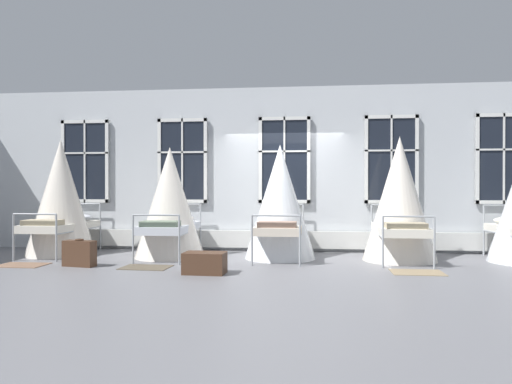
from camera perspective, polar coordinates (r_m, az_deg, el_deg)
name	(u,v)px	position (r m, az deg, el deg)	size (l,w,h in m)	color
ground	(282,259)	(9.08, 3.08, -7.97)	(26.76, 26.76, 0.00)	slate
back_wall_with_windows	(285,169)	(10.17, 3.45, 2.76)	(14.38, 0.10, 3.48)	silver
window_bank	(284,201)	(10.05, 3.41, -1.11)	(9.90, 0.10, 2.77)	black
cot_first	(61,199)	(10.28, -22.34, -0.76)	(1.34, 1.86, 2.31)	#9EA3A8
cot_second	(170,204)	(9.35, -10.28, -1.39)	(1.34, 1.88, 2.13)	#9EA3A8
cot_third	(280,203)	(9.04, 2.89, -1.35)	(1.34, 1.88, 2.16)	#9EA3A8
cot_fourth	(400,200)	(9.15, 16.82, -0.96)	(1.34, 1.88, 2.29)	#9EA3A8
rug_first	(22,265)	(9.22, -26.23, -7.85)	(0.80, 0.56, 0.01)	brown
rug_second	(146,267)	(8.26, -13.06, -8.78)	(0.80, 0.56, 0.01)	brown
rug_fourth	(417,272)	(8.00, 18.74, -9.10)	(0.80, 0.56, 0.01)	#8E7A5B
suitcase_dark	(79,253)	(8.69, -20.40, -6.90)	(0.59, 0.31, 0.47)	#472D1E
travel_trunk	(205,263)	(7.52, -6.16, -8.44)	(0.64, 0.40, 0.33)	#472D1E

